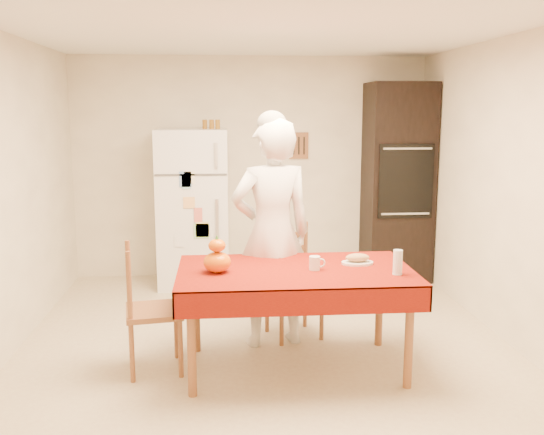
{
  "coord_description": "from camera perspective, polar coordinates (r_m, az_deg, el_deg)",
  "views": [
    {
      "loc": [
        -0.35,
        -4.68,
        1.9
      ],
      "look_at": [
        0.07,
        0.2,
        1.03
      ],
      "focal_mm": 40.0,
      "sensor_mm": 36.0,
      "label": 1
    }
  ],
  "objects": [
    {
      "name": "chair_far",
      "position": [
        5.17,
        1.81,
        -5.54
      ],
      "size": [
        0.51,
        0.5,
        0.95
      ],
      "rotation": [
        0.0,
        0.0,
        0.28
      ],
      "color": "brown",
      "rests_on": "floor"
    },
    {
      "name": "coffee_mug",
      "position": [
        4.39,
        4.03,
        -4.31
      ],
      "size": [
        0.08,
        0.08,
        0.1
      ],
      "primitive_type": "cylinder",
      "color": "white",
      "rests_on": "dining_table"
    },
    {
      "name": "bread_plate",
      "position": [
        4.6,
        8.04,
        -4.25
      ],
      "size": [
        0.24,
        0.24,
        0.02
      ],
      "primitive_type": "cylinder",
      "color": "silver",
      "rests_on": "dining_table"
    },
    {
      "name": "wine_glass",
      "position": [
        4.34,
        11.75,
        -4.14
      ],
      "size": [
        0.07,
        0.07,
        0.18
      ],
      "primitive_type": "cylinder",
      "color": "silver",
      "rests_on": "dining_table"
    },
    {
      "name": "spice_jar_right",
      "position": [
        6.61,
        -5.14,
        8.73
      ],
      "size": [
        0.05,
        0.05,
        0.1
      ],
      "primitive_type": "cylinder",
      "color": "#98651B",
      "rests_on": "refrigerator"
    },
    {
      "name": "oven_cabinet",
      "position": [
        6.94,
        11.73,
        3.25
      ],
      "size": [
        0.7,
        0.62,
        2.2
      ],
      "color": "black",
      "rests_on": "floor"
    },
    {
      "name": "pumpkin_upper",
      "position": [
        4.3,
        -5.2,
        -2.64
      ],
      "size": [
        0.12,
        0.12,
        0.09
      ],
      "primitive_type": "ellipsoid",
      "color": "#D04204",
      "rests_on": "pumpkin_lower"
    },
    {
      "name": "spice_jar_left",
      "position": [
        6.61,
        -6.35,
        8.71
      ],
      "size": [
        0.05,
        0.05,
        0.1
      ],
      "primitive_type": "cylinder",
      "color": "brown",
      "rests_on": "refrigerator"
    },
    {
      "name": "bread_loaf",
      "position": [
        4.59,
        8.05,
        -3.76
      ],
      "size": [
        0.18,
        0.1,
        0.06
      ],
      "primitive_type": "ellipsoid",
      "color": "tan",
      "rests_on": "bread_plate"
    },
    {
      "name": "room_shell",
      "position": [
        4.7,
        -0.63,
        6.68
      ],
      "size": [
        4.02,
        4.52,
        2.51
      ],
      "color": "#F4E9CD",
      "rests_on": "ground"
    },
    {
      "name": "floor",
      "position": [
        5.06,
        -0.59,
        -11.99
      ],
      "size": [
        4.5,
        4.5,
        0.0
      ],
      "primitive_type": "plane",
      "color": "tan",
      "rests_on": "ground"
    },
    {
      "name": "pumpkin_lower",
      "position": [
        4.33,
        -5.18,
        -4.2
      ],
      "size": [
        0.2,
        0.2,
        0.15
      ],
      "primitive_type": "ellipsoid",
      "color": "#E74A05",
      "rests_on": "dining_table"
    },
    {
      "name": "seated_woman",
      "position": [
        4.86,
        -0.01,
        -1.55
      ],
      "size": [
        0.75,
        0.57,
        1.84
      ],
      "primitive_type": "imported",
      "rotation": [
        0.0,
        0.0,
        3.35
      ],
      "color": "silver",
      "rests_on": "floor"
    },
    {
      "name": "spice_jar_mid",
      "position": [
        6.61,
        -5.7,
        8.72
      ],
      "size": [
        0.05,
        0.05,
        0.1
      ],
      "primitive_type": "cylinder",
      "color": "#8E5C19",
      "rests_on": "refrigerator"
    },
    {
      "name": "dining_table",
      "position": [
        4.43,
        2.19,
        -5.74
      ],
      "size": [
        1.7,
        1.0,
        0.76
      ],
      "color": "brown",
      "rests_on": "floor"
    },
    {
      "name": "refrigerator",
      "position": [
        6.65,
        -7.43,
        0.9
      ],
      "size": [
        0.75,
        0.74,
        1.7
      ],
      "color": "white",
      "rests_on": "floor"
    },
    {
      "name": "chair_left",
      "position": [
        4.54,
        -11.88,
        -8.01
      ],
      "size": [
        0.46,
        0.48,
        0.95
      ],
      "rotation": [
        0.0,
        0.0,
        1.72
      ],
      "color": "brown",
      "rests_on": "floor"
    }
  ]
}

